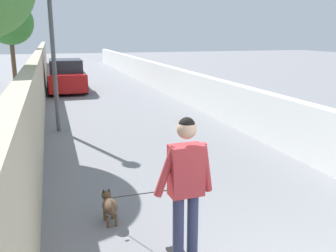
{
  "coord_description": "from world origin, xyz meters",
  "views": [
    {
      "loc": [
        -2.25,
        2.41,
        2.73
      ],
      "look_at": [
        4.37,
        0.32,
        1.0
      ],
      "focal_mm": 39.55,
      "sensor_mm": 36.0,
      "label": 1
    }
  ],
  "objects_px": {
    "tree_left_far": "(10,23)",
    "dog": "(110,205)",
    "lamp_post": "(52,33)",
    "person_skateboarder": "(186,181)",
    "car_near": "(66,76)"
  },
  "relations": [
    {
      "from": "lamp_post",
      "to": "person_skateboarder",
      "type": "relative_size",
      "value": 2.23
    },
    {
      "from": "person_skateboarder",
      "to": "dog",
      "type": "height_order",
      "value": "person_skateboarder"
    },
    {
      "from": "lamp_post",
      "to": "person_skateboarder",
      "type": "bearing_deg",
      "value": -170.15
    },
    {
      "from": "lamp_post",
      "to": "tree_left_far",
      "type": "bearing_deg",
      "value": 10.54
    },
    {
      "from": "dog",
      "to": "car_near",
      "type": "bearing_deg",
      "value": -0.05
    },
    {
      "from": "tree_left_far",
      "to": "lamp_post",
      "type": "distance_m",
      "value": 10.59
    },
    {
      "from": "lamp_post",
      "to": "car_near",
      "type": "distance_m",
      "value": 8.19
    },
    {
      "from": "tree_left_far",
      "to": "dog",
      "type": "bearing_deg",
      "value": -171.16
    },
    {
      "from": "tree_left_far",
      "to": "dog",
      "type": "xyz_separation_m",
      "value": [
        -16.2,
        -2.52,
        -3.03
      ]
    },
    {
      "from": "tree_left_far",
      "to": "person_skateboarder",
      "type": "bearing_deg",
      "value": -169.74
    },
    {
      "from": "person_skateboarder",
      "to": "tree_left_far",
      "type": "bearing_deg",
      "value": 10.26
    },
    {
      "from": "lamp_post",
      "to": "dog",
      "type": "bearing_deg",
      "value": -174.23
    },
    {
      "from": "lamp_post",
      "to": "dog",
      "type": "distance_m",
      "value": 6.34
    },
    {
      "from": "car_near",
      "to": "tree_left_far",
      "type": "bearing_deg",
      "value": 45.55
    },
    {
      "from": "person_skateboarder",
      "to": "car_near",
      "type": "distance_m",
      "value": 15.16
    }
  ]
}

